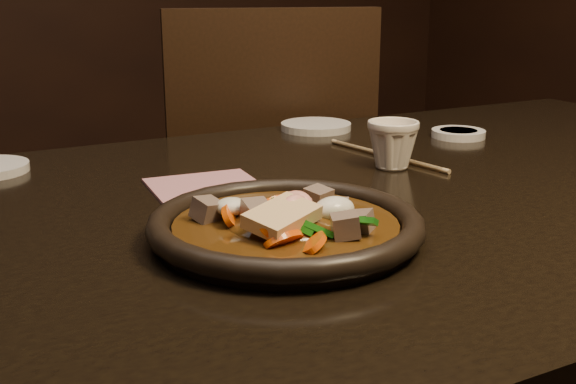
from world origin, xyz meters
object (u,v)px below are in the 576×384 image
chair (262,205)px  tea_cup (393,143)px  table (384,240)px  plate (286,227)px

chair → tea_cup: size_ratio=12.65×
table → tea_cup: tea_cup is taller
table → tea_cup: (0.07, 0.08, 0.11)m
table → chair: 0.68m
plate → chair: bearing=65.6°
tea_cup → table: bearing=-130.2°
chair → table: bearing=92.7°
table → chair: bearing=78.6°
chair → plate: bearing=79.7°
table → plate: size_ratio=5.40×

